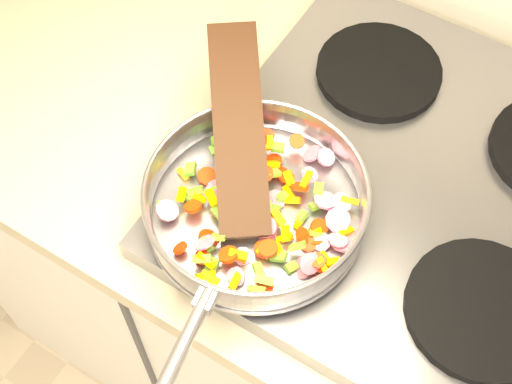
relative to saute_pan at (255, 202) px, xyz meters
The scene contains 7 objects.
cooktop 0.25m from the saute_pan, 46.98° to the left, with size 0.60×0.60×0.04m, color #939399.
grate_fl 0.06m from the saute_pan, 55.91° to the left, with size 0.19×0.19×0.02m, color black.
grate_fr 0.31m from the saute_pan, ahead, with size 0.19×0.19×0.02m, color black.
grate_bl 0.32m from the saute_pan, 85.54° to the left, with size 0.19×0.19×0.02m, color black.
saute_pan is the anchor object (origin of this frame).
vegetable_heap 0.02m from the saute_pan, 11.41° to the left, with size 0.27×0.27×0.05m.
wooden_spatula 0.10m from the saute_pan, 135.10° to the left, with size 0.29×0.07×0.01m, color black.
Camera 1 is at (-0.62, 1.09, 1.77)m, focal length 50.00 mm.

